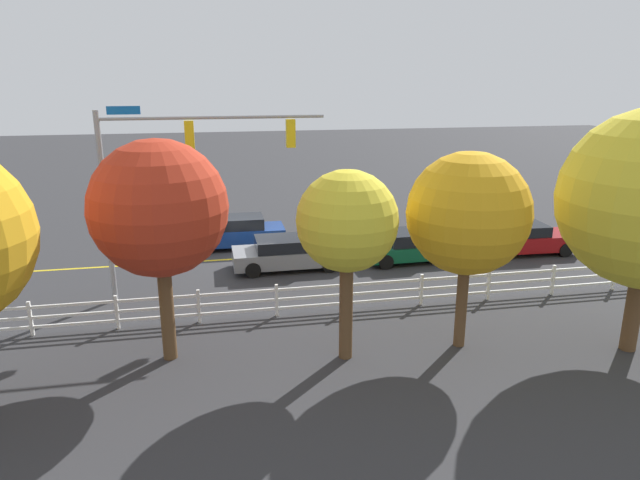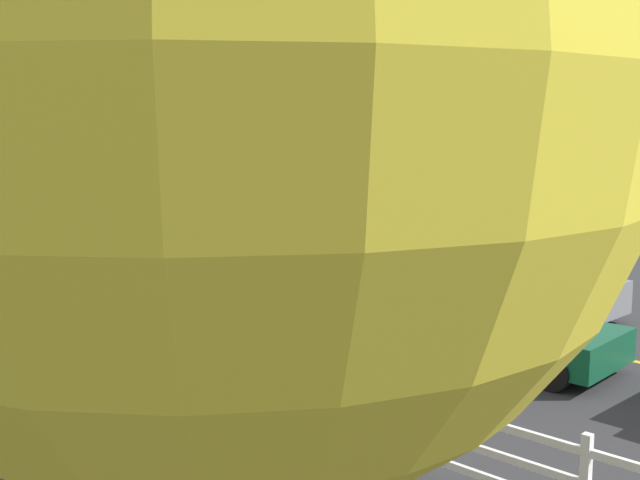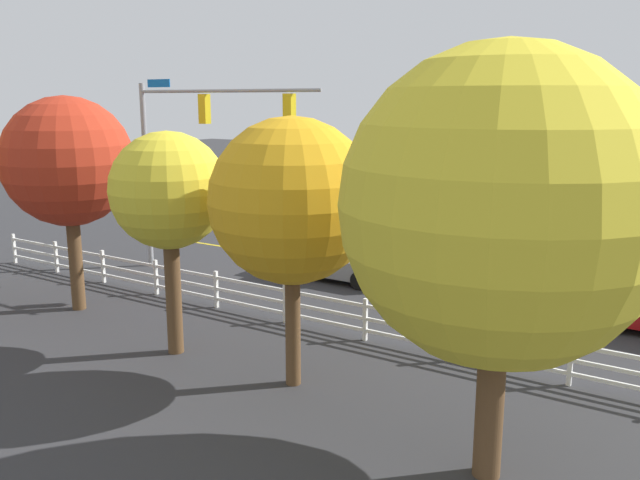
% 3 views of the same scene
% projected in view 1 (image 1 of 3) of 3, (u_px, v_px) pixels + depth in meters
% --- Properties ---
extents(ground_plane, '(120.00, 120.00, 0.00)m').
position_uv_depth(ground_plane, '(250.00, 258.00, 25.86)').
color(ground_plane, '#2D2D30').
extents(lane_center_stripe, '(28.00, 0.16, 0.01)m').
position_uv_depth(lane_center_stripe, '(336.00, 253.00, 26.61)').
color(lane_center_stripe, gold).
rests_on(lane_center_stripe, ground_plane).
extents(signal_assembly, '(7.89, 0.37, 6.95)m').
position_uv_depth(signal_assembly, '(173.00, 165.00, 20.18)').
color(signal_assembly, gray).
rests_on(signal_assembly, ground_plane).
extents(car_0, '(4.38, 1.97, 1.50)m').
position_uv_depth(car_0, '(239.00, 232.00, 27.38)').
color(car_0, navy).
rests_on(car_0, ground_plane).
extents(car_1, '(4.09, 2.12, 1.35)m').
position_uv_depth(car_1, '(408.00, 247.00, 25.38)').
color(car_1, '#0C4C2D').
rests_on(car_1, ground_plane).
extents(car_2, '(4.02, 1.96, 1.47)m').
position_uv_depth(car_2, '(356.00, 226.00, 28.53)').
color(car_2, slate).
rests_on(car_2, ground_plane).
extents(car_3, '(4.71, 2.01, 1.36)m').
position_uv_depth(car_3, '(287.00, 253.00, 24.37)').
color(car_3, slate).
rests_on(car_3, ground_plane).
extents(car_4, '(4.66, 2.04, 1.39)m').
position_uv_depth(car_4, '(524.00, 239.00, 26.45)').
color(car_4, maroon).
rests_on(car_4, ground_plane).
extents(white_rail_fence, '(26.10, 0.10, 1.15)m').
position_uv_depth(white_rail_fence, '(351.00, 294.00, 20.01)').
color(white_rail_fence, white).
rests_on(white_rail_fence, ground_plane).
extents(tree_0, '(3.78, 3.78, 6.37)m').
position_uv_depth(tree_0, '(159.00, 209.00, 15.57)').
color(tree_0, brown).
rests_on(tree_0, ground_plane).
extents(tree_1, '(3.57, 3.57, 5.93)m').
position_uv_depth(tree_1, '(468.00, 214.00, 16.44)').
color(tree_1, brown).
rests_on(tree_1, ground_plane).
extents(tree_3, '(2.84, 2.84, 5.53)m').
position_uv_depth(tree_3, '(347.00, 223.00, 15.73)').
color(tree_3, brown).
rests_on(tree_3, ground_plane).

